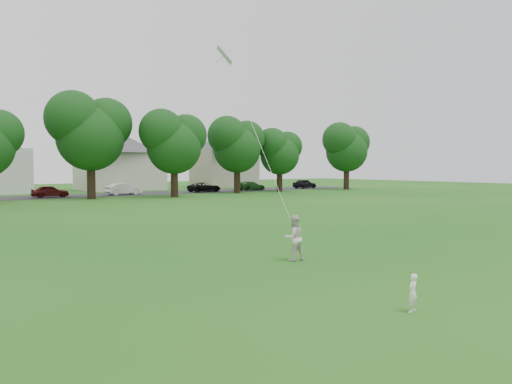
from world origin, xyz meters
TOP-DOWN VIEW (x-y plane):
  - ground at (0.00, 0.00)m, footprint 160.00×160.00m
  - toddler at (0.57, -3.53)m, footprint 0.33×0.26m
  - older_boy at (2.33, 2.30)m, footprint 0.79×0.65m
  - kite at (2.26, 4.23)m, footprint 0.85×2.42m
  - parked_cars at (5.11, 41.00)m, footprint 70.59×2.29m

SIDE VIEW (x-z plane):
  - ground at x=0.00m, z-range 0.00..0.00m
  - toddler at x=0.57m, z-range 0.00..0.82m
  - parked_cars at x=5.11m, z-range -0.03..1.22m
  - older_boy at x=2.33m, z-range 0.00..1.48m
  - kite at x=2.26m, z-range 0.51..7.81m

